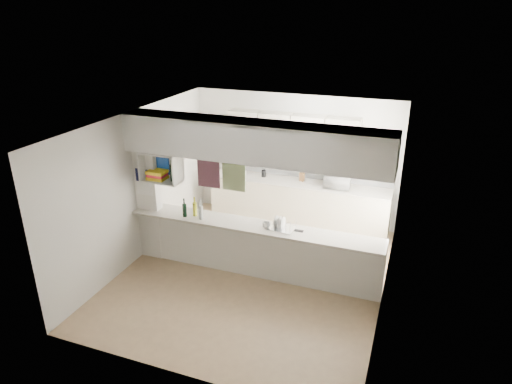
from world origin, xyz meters
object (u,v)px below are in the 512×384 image
at_px(bowl, 340,173).
at_px(wine_bottles, 194,210).
at_px(dish_rack, 282,224).
at_px(microwave, 337,181).

relative_size(bowl, wine_bottles, 0.70).
xyz_separation_m(dish_rack, wine_bottles, (-1.49, -0.09, 0.04)).
bearing_deg(bowl, dish_rack, -104.42).
xyz_separation_m(bowl, wine_bottles, (-2.01, -2.11, -0.18)).
bearing_deg(dish_rack, microwave, 81.54).
relative_size(dish_rack, wine_bottles, 1.13).
distance_m(microwave, dish_rack, 2.10).
distance_m(microwave, bowl, 0.17).
xyz_separation_m(bowl, dish_rack, (-0.52, -2.02, -0.22)).
distance_m(bowl, dish_rack, 2.09).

